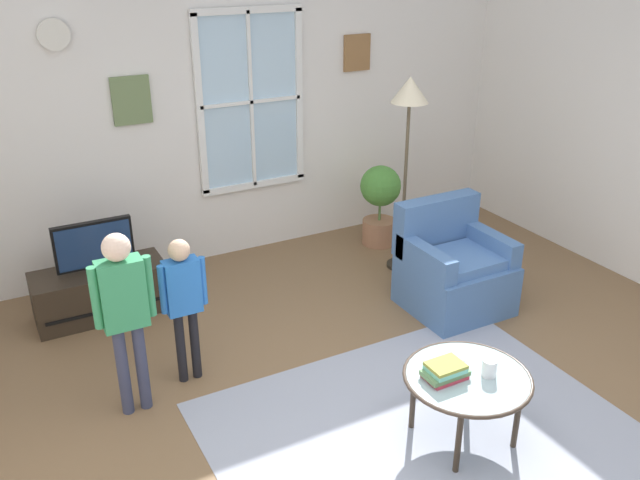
# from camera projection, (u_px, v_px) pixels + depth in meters

# --- Properties ---
(ground_plane) EXTENTS (6.51, 6.51, 0.02)m
(ground_plane) POSITION_uv_depth(u_px,v_px,m) (404.00, 431.00, 4.20)
(ground_plane) COLOR brown
(back_wall) EXTENTS (5.91, 0.17, 2.93)m
(back_wall) POSITION_uv_depth(u_px,v_px,m) (220.00, 101.00, 6.03)
(back_wall) COLOR silver
(back_wall) RESTS_ON ground_plane
(area_rug) EXTENTS (2.52, 2.03, 0.01)m
(area_rug) POSITION_uv_depth(u_px,v_px,m) (425.00, 435.00, 4.15)
(area_rug) COLOR #999EAD
(area_rug) RESTS_ON ground_plane
(tv_stand) EXTENTS (1.03, 0.44, 0.40)m
(tv_stand) POSITION_uv_depth(u_px,v_px,m) (101.00, 292.00, 5.42)
(tv_stand) COLOR #2D2319
(tv_stand) RESTS_ON ground_plane
(television) EXTENTS (0.60, 0.08, 0.41)m
(television) POSITION_uv_depth(u_px,v_px,m) (94.00, 245.00, 5.24)
(television) COLOR #4C4C4C
(television) RESTS_ON tv_stand
(armchair) EXTENTS (0.76, 0.74, 0.87)m
(armchair) POSITION_uv_depth(u_px,v_px,m) (453.00, 270.00, 5.49)
(armchair) COLOR #476B9E
(armchair) RESTS_ON ground_plane
(coffee_table) EXTENTS (0.76, 0.76, 0.45)m
(coffee_table) POSITION_uv_depth(u_px,v_px,m) (467.00, 380.00, 3.97)
(coffee_table) COLOR #99B2B7
(coffee_table) RESTS_ON ground_plane
(book_stack) EXTENTS (0.26, 0.16, 0.10)m
(book_stack) POSITION_uv_depth(u_px,v_px,m) (445.00, 371.00, 3.92)
(book_stack) COLOR #BA3344
(book_stack) RESTS_ON coffee_table
(cup) EXTENTS (0.09, 0.09, 0.11)m
(cup) POSITION_uv_depth(u_px,v_px,m) (489.00, 368.00, 3.94)
(cup) COLOR white
(cup) RESTS_ON coffee_table
(remote_near_books) EXTENTS (0.09, 0.15, 0.02)m
(remote_near_books) POSITION_uv_depth(u_px,v_px,m) (455.00, 368.00, 4.02)
(remote_near_books) COLOR black
(remote_near_books) RESTS_ON coffee_table
(remote_near_cup) EXTENTS (0.10, 0.14, 0.02)m
(remote_near_cup) POSITION_uv_depth(u_px,v_px,m) (452.00, 360.00, 4.09)
(remote_near_cup) COLOR black
(remote_near_cup) RESTS_ON coffee_table
(person_green_shirt) EXTENTS (0.37, 0.17, 1.24)m
(person_green_shirt) POSITION_uv_depth(u_px,v_px,m) (124.00, 304.00, 4.07)
(person_green_shirt) COLOR #333851
(person_green_shirt) RESTS_ON ground_plane
(person_blue_shirt) EXTENTS (0.32, 0.14, 1.05)m
(person_blue_shirt) POSITION_uv_depth(u_px,v_px,m) (183.00, 295.00, 4.42)
(person_blue_shirt) COLOR black
(person_blue_shirt) RESTS_ON ground_plane
(potted_plant_by_window) EXTENTS (0.40, 0.40, 0.80)m
(potted_plant_by_window) POSITION_uv_depth(u_px,v_px,m) (380.00, 200.00, 6.59)
(potted_plant_by_window) COLOR #9E6B4C
(potted_plant_by_window) RESTS_ON ground_plane
(floor_lamp) EXTENTS (0.32, 0.32, 1.75)m
(floor_lamp) POSITION_uv_depth(u_px,v_px,m) (409.00, 110.00, 5.70)
(floor_lamp) COLOR black
(floor_lamp) RESTS_ON ground_plane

